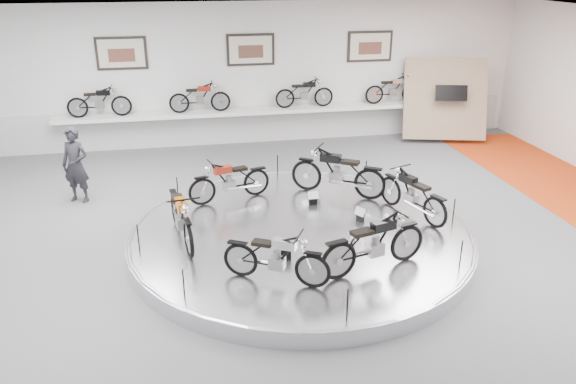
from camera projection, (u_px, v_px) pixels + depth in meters
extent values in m
plane|color=#505053|center=(304.00, 251.00, 10.39)|extent=(16.00, 16.00, 0.00)
plane|color=white|center=(307.00, 28.00, 8.88)|extent=(16.00, 16.00, 0.00)
plane|color=silver|center=(251.00, 75.00, 15.99)|extent=(16.00, 0.00, 16.00)
cube|color=#BCBCBA|center=(252.00, 124.00, 16.52)|extent=(15.68, 0.04, 1.10)
cylinder|color=silver|center=(301.00, 237.00, 10.61)|extent=(6.40, 6.40, 0.30)
torus|color=#B2B2BA|center=(301.00, 231.00, 10.56)|extent=(6.40, 6.40, 0.10)
cube|color=silver|center=(253.00, 111.00, 16.10)|extent=(11.00, 0.55, 0.10)
cube|color=beige|center=(121.00, 53.00, 15.07)|extent=(1.35, 0.06, 0.88)
cube|color=beige|center=(251.00, 50.00, 15.69)|extent=(1.35, 0.06, 0.88)
cube|color=beige|center=(370.00, 46.00, 16.32)|extent=(1.35, 0.06, 0.88)
cube|color=#967B60|center=(445.00, 99.00, 16.46)|extent=(2.56, 1.52, 2.30)
imported|color=black|center=(76.00, 165.00, 12.28)|extent=(0.73, 0.62, 1.70)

